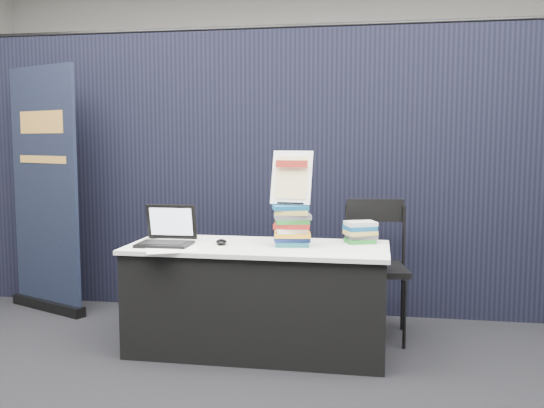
{
  "coord_description": "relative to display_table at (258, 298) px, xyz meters",
  "views": [
    {
      "loc": [
        0.82,
        -3.52,
        1.47
      ],
      "look_at": [
        0.1,
        0.55,
        1.04
      ],
      "focal_mm": 40.0,
      "sensor_mm": 36.0,
      "label": 1
    }
  ],
  "objects": [
    {
      "name": "drape_partition",
      "position": [
        0.0,
        1.05,
        0.82
      ],
      "size": [
        6.0,
        0.08,
        2.4
      ],
      "primitive_type": "cube",
      "color": "black",
      "rests_on": "floor"
    },
    {
      "name": "brochure_right",
      "position": [
        -0.53,
        -0.29,
        0.38
      ],
      "size": [
        0.4,
        0.36,
        0.0
      ],
      "primitive_type": "cube",
      "rotation": [
        0.0,
        0.0,
        0.43
      ],
      "color": "white",
      "rests_on": "display_table"
    },
    {
      "name": "stacking_chair",
      "position": [
        0.8,
        0.47,
        0.19
      ],
      "size": [
        0.53,
        0.54,
        1.02
      ],
      "rotation": [
        0.0,
        0.0,
        0.16
      ],
      "color": "black",
      "rests_on": "floor"
    },
    {
      "name": "pullup_banner",
      "position": [
        -2.01,
        0.69,
        0.56
      ],
      "size": [
        0.85,
        0.45,
        2.1
      ],
      "rotation": [
        0.0,
        0.0,
        -0.42
      ],
      "color": "black",
      "rests_on": "floor"
    },
    {
      "name": "pen_cup",
      "position": [
        -0.82,
        0.17,
        0.42
      ],
      "size": [
        0.08,
        0.08,
        0.1
      ],
      "primitive_type": "cylinder",
      "rotation": [
        0.0,
        0.0,
        0.05
      ],
      "color": "black",
      "rests_on": "display_table"
    },
    {
      "name": "floor",
      "position": [
        0.0,
        -0.55,
        -0.38
      ],
      "size": [
        8.0,
        8.0,
        0.0
      ],
      "primitive_type": "plane",
      "color": "black",
      "rests_on": "ground"
    },
    {
      "name": "brochure_mid",
      "position": [
        -0.56,
        -0.16,
        0.38
      ],
      "size": [
        0.35,
        0.32,
        0.0
      ],
      "primitive_type": "cube",
      "rotation": [
        0.0,
        0.0,
        -0.52
      ],
      "color": "silver",
      "rests_on": "display_table"
    },
    {
      "name": "book_stack_tall",
      "position": [
        0.23,
        0.03,
        0.52
      ],
      "size": [
        0.26,
        0.22,
        0.28
      ],
      "rotation": [
        0.0,
        0.0,
        0.19
      ],
      "color": "#17575A",
      "rests_on": "display_table"
    },
    {
      "name": "info_sign",
      "position": [
        0.23,
        0.06,
        0.84
      ],
      "size": [
        0.29,
        0.16,
        0.38
      ],
      "rotation": [
        0.0,
        0.0,
        -0.12
      ],
      "color": "black",
      "rests_on": "book_stack_tall"
    },
    {
      "name": "brochure_left",
      "position": [
        -0.59,
        -0.01,
        0.38
      ],
      "size": [
        0.41,
        0.37,
        0.0
      ],
      "primitive_type": "cube",
      "rotation": [
        0.0,
        0.0,
        0.49
      ],
      "color": "silver",
      "rests_on": "display_table"
    },
    {
      "name": "mouse",
      "position": [
        -0.26,
        -0.02,
        0.39
      ],
      "size": [
        0.1,
        0.14,
        0.04
      ],
      "primitive_type": "ellipsoid",
      "rotation": [
        0.0,
        0.0,
        0.25
      ],
      "color": "black",
      "rests_on": "display_table"
    },
    {
      "name": "display_table",
      "position": [
        0.0,
        0.0,
        0.0
      ],
      "size": [
        1.8,
        0.75,
        0.75
      ],
      "color": "black",
      "rests_on": "floor"
    },
    {
      "name": "laptop",
      "position": [
        -0.63,
        -0.09,
        0.44
      ],
      "size": [
        0.37,
        0.29,
        0.27
      ],
      "rotation": [
        0.0,
        0.0,
        0.02
      ],
      "color": "black",
      "rests_on": "display_table"
    },
    {
      "name": "book_stack_short",
      "position": [
        0.7,
        0.23,
        0.45
      ],
      "size": [
        0.26,
        0.24,
        0.15
      ],
      "rotation": [
        0.0,
        0.0,
        0.43
      ],
      "color": "#22822A",
      "rests_on": "display_table"
    },
    {
      "name": "wall_back",
      "position": [
        0.0,
        3.45,
        1.37
      ],
      "size": [
        8.0,
        0.02,
        3.5
      ],
      "primitive_type": "cube",
      "color": "#B9B6AE",
      "rests_on": "floor"
    }
  ]
}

